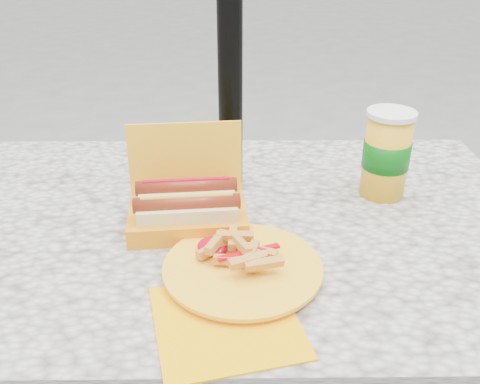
{
  "coord_description": "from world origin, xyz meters",
  "views": [
    {
      "loc": [
        0.01,
        -0.9,
        1.29
      ],
      "look_at": [
        0.02,
        0.02,
        0.8
      ],
      "focal_mm": 40.0,
      "sensor_mm": 36.0,
      "label": 1
    }
  ],
  "objects_px": {
    "soda_cup": "(386,154)",
    "hotdog_box": "(187,207)",
    "umbrella_pole": "(230,19)",
    "fries_plate": "(240,270)"
  },
  "relations": [
    {
      "from": "umbrella_pole",
      "to": "hotdog_box",
      "type": "relative_size",
      "value": 9.51
    },
    {
      "from": "hotdog_box",
      "to": "soda_cup",
      "type": "height_order",
      "value": "soda_cup"
    },
    {
      "from": "umbrella_pole",
      "to": "hotdog_box",
      "type": "height_order",
      "value": "umbrella_pole"
    },
    {
      "from": "umbrella_pole",
      "to": "soda_cup",
      "type": "bearing_deg",
      "value": -10.3
    },
    {
      "from": "hotdog_box",
      "to": "umbrella_pole",
      "type": "bearing_deg",
      "value": 60.65
    },
    {
      "from": "soda_cup",
      "to": "hotdog_box",
      "type": "bearing_deg",
      "value": -162.97
    },
    {
      "from": "soda_cup",
      "to": "umbrella_pole",
      "type": "bearing_deg",
      "value": 169.7
    },
    {
      "from": "umbrella_pole",
      "to": "soda_cup",
      "type": "distance_m",
      "value": 0.41
    },
    {
      "from": "hotdog_box",
      "to": "fries_plate",
      "type": "bearing_deg",
      "value": -64.45
    },
    {
      "from": "umbrella_pole",
      "to": "fries_plate",
      "type": "bearing_deg",
      "value": -87.32
    }
  ]
}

